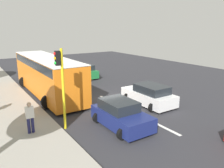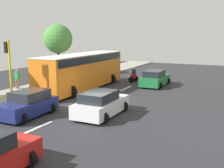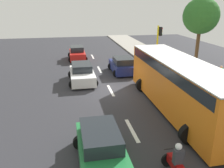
{
  "view_description": "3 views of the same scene",
  "coord_description": "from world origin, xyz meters",
  "px_view_note": "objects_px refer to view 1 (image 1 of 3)",
  "views": [
    {
      "loc": [
        8.99,
        14.27,
        5.58
      ],
      "look_at": [
        -0.57,
        -0.29,
        1.15
      ],
      "focal_mm": 36.21,
      "sensor_mm": 36.0,
      "label": 1
    },
    {
      "loc": [
        -9.65,
        16.94,
        4.86
      ],
      "look_at": [
        -0.79,
        -1.47,
        1.21
      ],
      "focal_mm": 44.6,
      "sensor_mm": 36.0,
      "label": 2
    },
    {
      "loc": [
        -3.12,
        -16.45,
        6.39
      ],
      "look_at": [
        -0.15,
        -1.29,
        0.98
      ],
      "focal_mm": 37.6,
      "sensor_mm": 36.0,
      "label": 3
    }
  ],
  "objects_px": {
    "car_white": "(149,95)",
    "city_bus": "(47,73)",
    "pedestrian_near_signal": "(30,117)",
    "traffic_light_corner": "(61,78)",
    "car_dark_blue": "(121,115)",
    "car_green": "(83,71)",
    "motorcycle": "(56,73)"
  },
  "relations": [
    {
      "from": "car_white",
      "to": "city_bus",
      "type": "bearing_deg",
      "value": -51.04
    },
    {
      "from": "city_bus",
      "to": "pedestrian_near_signal",
      "type": "height_order",
      "value": "city_bus"
    },
    {
      "from": "car_white",
      "to": "traffic_light_corner",
      "type": "distance_m",
      "value": 7.18
    },
    {
      "from": "car_white",
      "to": "pedestrian_near_signal",
      "type": "xyz_separation_m",
      "value": [
        8.53,
        0.29,
        0.35
      ]
    },
    {
      "from": "car_dark_blue",
      "to": "pedestrian_near_signal",
      "type": "height_order",
      "value": "pedestrian_near_signal"
    },
    {
      "from": "city_bus",
      "to": "traffic_light_corner",
      "type": "relative_size",
      "value": 2.44
    },
    {
      "from": "traffic_light_corner",
      "to": "car_dark_blue",
      "type": "bearing_deg",
      "value": 152.34
    },
    {
      "from": "car_green",
      "to": "pedestrian_near_signal",
      "type": "xyz_separation_m",
      "value": [
        8.55,
        11.25,
        0.35
      ]
    },
    {
      "from": "car_white",
      "to": "motorcycle",
      "type": "xyz_separation_m",
      "value": [
        2.65,
        -12.19,
        -0.07
      ]
    },
    {
      "from": "pedestrian_near_signal",
      "to": "traffic_light_corner",
      "type": "height_order",
      "value": "traffic_light_corner"
    },
    {
      "from": "car_dark_blue",
      "to": "traffic_light_corner",
      "type": "distance_m",
      "value": 3.92
    },
    {
      "from": "car_white",
      "to": "traffic_light_corner",
      "type": "xyz_separation_m",
      "value": [
        6.81,
        0.49,
        2.22
      ]
    },
    {
      "from": "car_dark_blue",
      "to": "city_bus",
      "type": "bearing_deg",
      "value": -80.55
    },
    {
      "from": "city_bus",
      "to": "car_dark_blue",
      "type": "bearing_deg",
      "value": 99.45
    },
    {
      "from": "motorcycle",
      "to": "pedestrian_near_signal",
      "type": "relative_size",
      "value": 0.91
    },
    {
      "from": "car_white",
      "to": "city_bus",
      "type": "relative_size",
      "value": 0.38
    },
    {
      "from": "car_dark_blue",
      "to": "pedestrian_near_signal",
      "type": "xyz_separation_m",
      "value": [
        4.58,
        -1.7,
        0.35
      ]
    },
    {
      "from": "motorcycle",
      "to": "traffic_light_corner",
      "type": "height_order",
      "value": "traffic_light_corner"
    },
    {
      "from": "motorcycle",
      "to": "pedestrian_near_signal",
      "type": "bearing_deg",
      "value": 64.78
    },
    {
      "from": "motorcycle",
      "to": "car_green",
      "type": "bearing_deg",
      "value": 155.37
    },
    {
      "from": "car_dark_blue",
      "to": "motorcycle",
      "type": "bearing_deg",
      "value": -95.22
    },
    {
      "from": "car_green",
      "to": "car_white",
      "type": "bearing_deg",
      "value": 89.89
    },
    {
      "from": "city_bus",
      "to": "traffic_light_corner",
      "type": "distance_m",
      "value": 7.37
    },
    {
      "from": "car_white",
      "to": "pedestrian_near_signal",
      "type": "distance_m",
      "value": 8.54
    },
    {
      "from": "car_green",
      "to": "pedestrian_near_signal",
      "type": "distance_m",
      "value": 14.14
    },
    {
      "from": "motorcycle",
      "to": "pedestrian_near_signal",
      "type": "distance_m",
      "value": 13.8
    },
    {
      "from": "pedestrian_near_signal",
      "to": "traffic_light_corner",
      "type": "xyz_separation_m",
      "value": [
        -1.71,
        0.2,
        1.87
      ]
    },
    {
      "from": "city_bus",
      "to": "pedestrian_near_signal",
      "type": "xyz_separation_m",
      "value": [
        3.14,
        6.95,
        -0.79
      ]
    },
    {
      "from": "city_bus",
      "to": "traffic_light_corner",
      "type": "xyz_separation_m",
      "value": [
        1.43,
        7.15,
        1.08
      ]
    },
    {
      "from": "pedestrian_near_signal",
      "to": "car_dark_blue",
      "type": "bearing_deg",
      "value": 159.6
    },
    {
      "from": "motorcycle",
      "to": "traffic_light_corner",
      "type": "distance_m",
      "value": 13.54
    },
    {
      "from": "car_dark_blue",
      "to": "car_green",
      "type": "bearing_deg",
      "value": -107.04
    }
  ]
}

